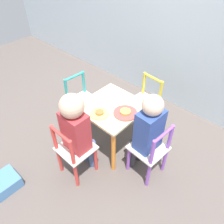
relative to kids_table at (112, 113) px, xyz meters
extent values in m
plane|color=#5B514C|center=(0.00, 0.00, -0.38)|extent=(6.00, 6.00, 0.00)
cube|color=beige|center=(0.00, 0.00, 0.08)|extent=(0.49, 0.49, 0.02)
cylinder|color=#E5599E|center=(-0.21, -0.21, -0.16)|extent=(0.04, 0.04, 0.45)
cylinder|color=orange|center=(0.21, -0.21, -0.16)|extent=(0.04, 0.04, 0.45)
cylinder|color=green|center=(-0.21, 0.21, -0.16)|extent=(0.04, 0.04, 0.45)
cylinder|color=#387AD1|center=(0.21, 0.21, -0.16)|extent=(0.04, 0.04, 0.45)
cube|color=silver|center=(0.42, -0.03, -0.10)|extent=(0.28, 0.28, 0.02)
cylinder|color=#8E51BC|center=(0.32, 0.09, -0.24)|extent=(0.03, 0.03, 0.28)
cylinder|color=#8E51BC|center=(0.30, -0.13, -0.24)|extent=(0.03, 0.03, 0.28)
cylinder|color=#8E51BC|center=(0.53, 0.07, -0.24)|extent=(0.03, 0.03, 0.28)
cylinder|color=#8E51BC|center=(0.52, -0.14, -0.24)|extent=(0.03, 0.03, 0.28)
cylinder|color=#8E51BC|center=(0.53, 0.07, 0.02)|extent=(0.03, 0.03, 0.26)
cylinder|color=#8E51BC|center=(0.52, -0.14, 0.02)|extent=(0.03, 0.03, 0.26)
cylinder|color=#8E51BC|center=(0.52, -0.03, 0.14)|extent=(0.04, 0.21, 0.02)
cube|color=silver|center=(0.00, -0.42, -0.10)|extent=(0.26, 0.26, 0.02)
cylinder|color=#DB3D38|center=(0.10, -0.31, -0.24)|extent=(0.03, 0.03, 0.28)
cylinder|color=#DB3D38|center=(-0.11, -0.31, -0.24)|extent=(0.03, 0.03, 0.28)
cylinder|color=#DB3D38|center=(0.10, -0.52, -0.24)|extent=(0.03, 0.03, 0.28)
cylinder|color=#DB3D38|center=(-0.11, -0.52, -0.24)|extent=(0.03, 0.03, 0.28)
cylinder|color=#DB3D38|center=(0.10, -0.52, 0.02)|extent=(0.03, 0.03, 0.26)
cylinder|color=#DB3D38|center=(-0.11, -0.52, 0.02)|extent=(0.03, 0.03, 0.26)
cylinder|color=#DB3D38|center=(0.00, -0.52, 0.14)|extent=(0.21, 0.02, 0.02)
cube|color=silver|center=(-0.42, 0.02, -0.10)|extent=(0.27, 0.27, 0.02)
cylinder|color=teal|center=(-0.32, -0.09, -0.24)|extent=(0.03, 0.03, 0.28)
cylinder|color=teal|center=(-0.31, 0.12, -0.24)|extent=(0.03, 0.03, 0.28)
cylinder|color=teal|center=(-0.53, -0.08, -0.24)|extent=(0.03, 0.03, 0.28)
cylinder|color=teal|center=(-0.52, 0.14, -0.24)|extent=(0.03, 0.03, 0.28)
cylinder|color=teal|center=(-0.53, -0.08, 0.02)|extent=(0.03, 0.03, 0.26)
cylinder|color=teal|center=(-0.52, 0.14, 0.02)|extent=(0.03, 0.03, 0.26)
cylinder|color=teal|center=(-0.52, 0.03, 0.14)|extent=(0.04, 0.21, 0.02)
cube|color=silver|center=(0.04, 0.42, -0.10)|extent=(0.28, 0.28, 0.02)
cylinder|color=yellow|center=(-0.08, 0.32, -0.24)|extent=(0.03, 0.03, 0.28)
cylinder|color=yellow|center=(0.14, 0.30, -0.24)|extent=(0.03, 0.03, 0.28)
cylinder|color=yellow|center=(-0.06, 0.53, -0.24)|extent=(0.03, 0.03, 0.28)
cylinder|color=yellow|center=(0.16, 0.51, -0.24)|extent=(0.03, 0.03, 0.28)
cylinder|color=yellow|center=(-0.06, 0.53, 0.02)|extent=(0.03, 0.03, 0.26)
cylinder|color=yellow|center=(0.16, 0.51, 0.02)|extent=(0.03, 0.03, 0.26)
cylinder|color=yellow|center=(0.05, 0.52, 0.14)|extent=(0.21, 0.04, 0.02)
cylinder|color=#38383D|center=(0.30, 0.03, -0.23)|extent=(0.07, 0.07, 0.29)
cylinder|color=#38383D|center=(0.29, -0.07, -0.23)|extent=(0.07, 0.07, 0.29)
cube|color=#2D478E|center=(0.40, -0.03, 0.09)|extent=(0.15, 0.21, 0.35)
sphere|color=beige|center=(0.40, -0.03, 0.32)|extent=(0.15, 0.15, 0.15)
cylinder|color=#4C608E|center=(0.05, -0.30, -0.23)|extent=(0.07, 0.07, 0.29)
cylinder|color=#4C608E|center=(-0.05, -0.30, -0.23)|extent=(0.07, 0.07, 0.29)
cube|color=#B23338|center=(0.00, -0.40, 0.08)|extent=(0.20, 0.14, 0.33)
sphere|color=#DBB293|center=(0.00, -0.40, 0.32)|extent=(0.18, 0.18, 0.18)
cylinder|color=#E54C47|center=(0.15, 0.00, 0.09)|extent=(0.19, 0.19, 0.01)
cylinder|color=gold|center=(0.15, 0.00, 0.11)|extent=(0.09, 0.09, 0.02)
cylinder|color=#EADB66|center=(0.00, -0.15, 0.09)|extent=(0.15, 0.15, 0.01)
cylinder|color=#CC6633|center=(0.00, -0.15, 0.11)|extent=(0.07, 0.07, 0.02)
cube|color=#4C7FB7|center=(-0.31, -0.94, -0.33)|extent=(0.20, 0.24, 0.10)
camera|label=1|loc=(0.97, -1.05, 1.24)|focal=35.00mm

